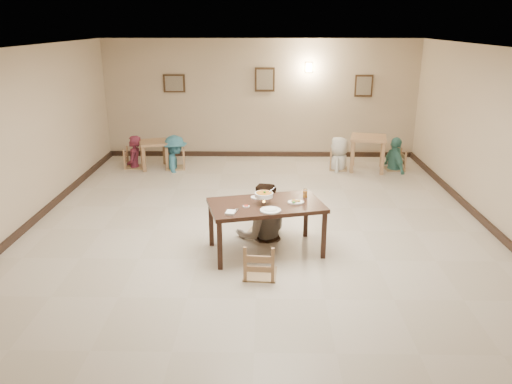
{
  "coord_description": "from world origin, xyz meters",
  "views": [
    {
      "loc": [
        0.1,
        -7.86,
        3.38
      ],
      "look_at": [
        -0.03,
        -0.41,
        0.83
      ],
      "focal_mm": 35.0,
      "sensor_mm": 36.0,
      "label": 1
    }
  ],
  "objects_px": {
    "bg_diner_a": "(132,136)",
    "bg_diner_d": "(397,137)",
    "main_table": "(266,209)",
    "chair_far": "(262,205)",
    "bg_diner_c": "(340,137)",
    "bg_chair_rr": "(396,151)",
    "bg_chair_ll": "(134,149)",
    "curry_warmer": "(264,195)",
    "bg_diner_b": "(174,136)",
    "bg_table_left": "(154,147)",
    "bg_table_right": "(368,142)",
    "main_diner": "(263,183)",
    "bg_chair_lr": "(175,149)",
    "chair_near": "(260,244)",
    "drink_glass": "(305,194)",
    "bg_chair_rl": "(339,152)"
  },
  "relations": [
    {
      "from": "main_table",
      "to": "main_diner",
      "type": "bearing_deg",
      "value": 80.8
    },
    {
      "from": "chair_near",
      "to": "curry_warmer",
      "type": "height_order",
      "value": "curry_warmer"
    },
    {
      "from": "main_table",
      "to": "curry_warmer",
      "type": "xyz_separation_m",
      "value": [
        -0.03,
        -0.02,
        0.23
      ]
    },
    {
      "from": "bg_chair_lr",
      "to": "bg_chair_rr",
      "type": "distance_m",
      "value": 5.3
    },
    {
      "from": "chair_far",
      "to": "bg_chair_lr",
      "type": "relative_size",
      "value": 1.02
    },
    {
      "from": "curry_warmer",
      "to": "bg_chair_rr",
      "type": "bearing_deg",
      "value": 55.76
    },
    {
      "from": "bg_chair_lr",
      "to": "chair_near",
      "type": "bearing_deg",
      "value": 12.61
    },
    {
      "from": "bg_chair_rr",
      "to": "bg_diner_d",
      "type": "distance_m",
      "value": 0.33
    },
    {
      "from": "main_diner",
      "to": "bg_diner_d",
      "type": "relative_size",
      "value": 1.17
    },
    {
      "from": "chair_far",
      "to": "bg_chair_rl",
      "type": "height_order",
      "value": "chair_far"
    },
    {
      "from": "bg_chair_rr",
      "to": "main_table",
      "type": "bearing_deg",
      "value": -37.54
    },
    {
      "from": "bg_diner_c",
      "to": "bg_chair_rl",
      "type": "bearing_deg",
      "value": -139.13
    },
    {
      "from": "bg_diner_d",
      "to": "bg_chair_rr",
      "type": "bearing_deg",
      "value": -103.09
    },
    {
      "from": "bg_diner_d",
      "to": "chair_near",
      "type": "bearing_deg",
      "value": 136.17
    },
    {
      "from": "curry_warmer",
      "to": "main_diner",
      "type": "bearing_deg",
      "value": 91.74
    },
    {
      "from": "main_table",
      "to": "chair_near",
      "type": "relative_size",
      "value": 1.92
    },
    {
      "from": "main_diner",
      "to": "bg_chair_ll",
      "type": "bearing_deg",
      "value": -61.61
    },
    {
      "from": "main_table",
      "to": "chair_near",
      "type": "distance_m",
      "value": 0.8
    },
    {
      "from": "main_diner",
      "to": "bg_diner_d",
      "type": "xyz_separation_m",
      "value": [
        3.16,
        4.0,
        -0.14
      ]
    },
    {
      "from": "bg_table_left",
      "to": "bg_chair_rl",
      "type": "height_order",
      "value": "bg_chair_rl"
    },
    {
      "from": "curry_warmer",
      "to": "drink_glass",
      "type": "distance_m",
      "value": 0.71
    },
    {
      "from": "bg_diner_a",
      "to": "bg_diner_d",
      "type": "distance_m",
      "value": 6.31
    },
    {
      "from": "curry_warmer",
      "to": "bg_chair_rl",
      "type": "xyz_separation_m",
      "value": [
        1.79,
        4.61,
        -0.5
      ]
    },
    {
      "from": "drink_glass",
      "to": "chair_far",
      "type": "bearing_deg",
      "value": 147.39
    },
    {
      "from": "chair_near",
      "to": "bg_chair_ll",
      "type": "distance_m",
      "value": 6.26
    },
    {
      "from": "bg_diner_c",
      "to": "chair_far",
      "type": "bearing_deg",
      "value": -10.76
    },
    {
      "from": "main_table",
      "to": "chair_far",
      "type": "distance_m",
      "value": 0.74
    },
    {
      "from": "bg_table_left",
      "to": "bg_table_right",
      "type": "distance_m",
      "value": 5.13
    },
    {
      "from": "bg_diner_a",
      "to": "bg_diner_c",
      "type": "relative_size",
      "value": 1.0
    },
    {
      "from": "main_diner",
      "to": "drink_glass",
      "type": "bearing_deg",
      "value": 145.24
    },
    {
      "from": "curry_warmer",
      "to": "bg_diner_b",
      "type": "distance_m",
      "value": 5.1
    },
    {
      "from": "main_table",
      "to": "bg_chair_rr",
      "type": "height_order",
      "value": "bg_chair_rr"
    },
    {
      "from": "bg_table_right",
      "to": "bg_chair_rl",
      "type": "bearing_deg",
      "value": 176.33
    },
    {
      "from": "drink_glass",
      "to": "bg_diner_c",
      "type": "height_order",
      "value": "bg_diner_c"
    },
    {
      "from": "main_diner",
      "to": "drink_glass",
      "type": "relative_size",
      "value": 13.35
    },
    {
      "from": "bg_chair_ll",
      "to": "drink_glass",
      "type": "bearing_deg",
      "value": -142.26
    },
    {
      "from": "bg_chair_rr",
      "to": "bg_diner_b",
      "type": "distance_m",
      "value": 5.31
    },
    {
      "from": "curry_warmer",
      "to": "bg_chair_lr",
      "type": "bearing_deg",
      "value": 115.05
    },
    {
      "from": "main_diner",
      "to": "bg_diner_a",
      "type": "height_order",
      "value": "main_diner"
    },
    {
      "from": "chair_far",
      "to": "bg_chair_ll",
      "type": "height_order",
      "value": "chair_far"
    },
    {
      "from": "curry_warmer",
      "to": "drink_glass",
      "type": "height_order",
      "value": "curry_warmer"
    },
    {
      "from": "bg_diner_a",
      "to": "bg_diner_d",
      "type": "xyz_separation_m",
      "value": [
        6.31,
        -0.06,
        0.0
      ]
    },
    {
      "from": "main_diner",
      "to": "bg_chair_rr",
      "type": "bearing_deg",
      "value": -137.66
    },
    {
      "from": "bg_chair_rl",
      "to": "bg_diner_d",
      "type": "height_order",
      "value": "bg_diner_d"
    },
    {
      "from": "main_diner",
      "to": "bg_table_right",
      "type": "bearing_deg",
      "value": -131.48
    },
    {
      "from": "bg_diner_c",
      "to": "curry_warmer",
      "type": "bearing_deg",
      "value": -6.91
    },
    {
      "from": "chair_far",
      "to": "drink_glass",
      "type": "xyz_separation_m",
      "value": [
        0.67,
        -0.43,
        0.35
      ]
    },
    {
      "from": "chair_near",
      "to": "bg_diner_d",
      "type": "height_order",
      "value": "bg_diner_d"
    },
    {
      "from": "bg_chair_lr",
      "to": "bg_diner_c",
      "type": "distance_m",
      "value": 3.96
    },
    {
      "from": "bg_table_right",
      "to": "bg_diner_b",
      "type": "relative_size",
      "value": 0.59
    }
  ]
}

